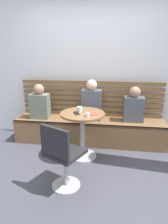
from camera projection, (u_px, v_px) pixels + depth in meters
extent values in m
plane|color=#42424C|center=(78.00, 181.00, 2.58)|extent=(8.00, 8.00, 0.00)
cube|color=silver|center=(92.00, 61.00, 3.70)|extent=(5.20, 0.10, 2.90)
cube|color=brown|center=(89.00, 131.00, 3.65)|extent=(2.70, 0.52, 0.44)
cube|color=brown|center=(88.00, 125.00, 3.37)|extent=(2.70, 0.04, 0.04)
cube|color=brown|center=(91.00, 114.00, 3.80)|extent=(2.65, 0.04, 0.07)
cube|color=brown|center=(91.00, 108.00, 3.77)|extent=(2.65, 0.04, 0.07)
cube|color=brown|center=(91.00, 103.00, 3.74)|extent=(2.65, 0.04, 0.07)
cube|color=brown|center=(91.00, 98.00, 3.71)|extent=(2.65, 0.04, 0.07)
cube|color=brown|center=(91.00, 93.00, 3.68)|extent=(2.65, 0.04, 0.07)
cube|color=brown|center=(91.00, 88.00, 3.65)|extent=(2.65, 0.04, 0.07)
cube|color=brown|center=(91.00, 83.00, 3.62)|extent=(2.65, 0.04, 0.07)
cylinder|color=#ADADB2|center=(83.00, 155.00, 3.20)|extent=(0.44, 0.44, 0.02)
cylinder|color=#ADADB2|center=(83.00, 135.00, 3.09)|extent=(0.07, 0.07, 0.69)
cylinder|color=brown|center=(83.00, 114.00, 2.98)|extent=(0.68, 0.68, 0.03)
cylinder|color=#ADADB2|center=(66.00, 185.00, 2.50)|extent=(0.36, 0.36, 0.02)
cylinder|color=#ADADB2|center=(66.00, 170.00, 2.44)|extent=(0.05, 0.05, 0.45)
cube|color=#232326|center=(65.00, 153.00, 2.36)|extent=(0.54, 0.54, 0.04)
cube|color=#232326|center=(55.00, 143.00, 2.17)|extent=(0.38, 0.21, 0.36)
cube|color=#4C515B|center=(91.00, 105.00, 3.53)|extent=(0.34, 0.22, 0.54)
sphere|color=#DBB293|center=(92.00, 85.00, 3.42)|extent=(0.19, 0.19, 0.19)
cube|color=slate|center=(40.00, 106.00, 3.61)|extent=(0.34, 0.22, 0.45)
sphere|color=#A37A5B|center=(39.00, 89.00, 3.52)|extent=(0.19, 0.19, 0.19)
cube|color=#4C515B|center=(134.00, 109.00, 3.44)|extent=(0.34, 0.22, 0.44)
sphere|color=#A37A5B|center=(135.00, 92.00, 3.35)|extent=(0.19, 0.19, 0.19)
cylinder|color=silver|center=(80.00, 109.00, 3.03)|extent=(0.08, 0.08, 0.08)
cylinder|color=silver|center=(88.00, 115.00, 2.81)|extent=(0.06, 0.06, 0.05)
cylinder|color=#DB4C42|center=(92.00, 114.00, 2.92)|extent=(0.17, 0.17, 0.01)
cube|color=black|center=(77.00, 113.00, 2.94)|extent=(0.12, 0.16, 0.01)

